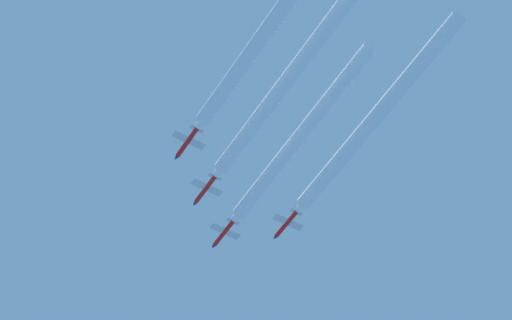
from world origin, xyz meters
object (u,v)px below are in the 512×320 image
(jet_lead, at_px, (224,233))
(jet_left_wingman, at_px, (205,189))
(jet_right_wingman, at_px, (286,224))
(jet_outer_left, at_px, (187,142))

(jet_lead, distance_m, jet_left_wingman, 17.78)
(jet_right_wingman, xyz_separation_m, jet_outer_left, (-37.55, -12.08, -1.54))
(jet_left_wingman, height_order, jet_outer_left, jet_left_wingman)
(jet_outer_left, bearing_deg, jet_left_wingman, 45.50)
(jet_lead, xyz_separation_m, jet_outer_left, (-25.05, -24.87, -2.70))
(jet_left_wingman, bearing_deg, jet_lead, 44.08)
(jet_right_wingman, relative_size, jet_outer_left, 1.00)
(jet_lead, distance_m, jet_right_wingman, 17.91)
(jet_lead, relative_size, jet_right_wingman, 1.00)
(jet_lead, height_order, jet_outer_left, jet_lead)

